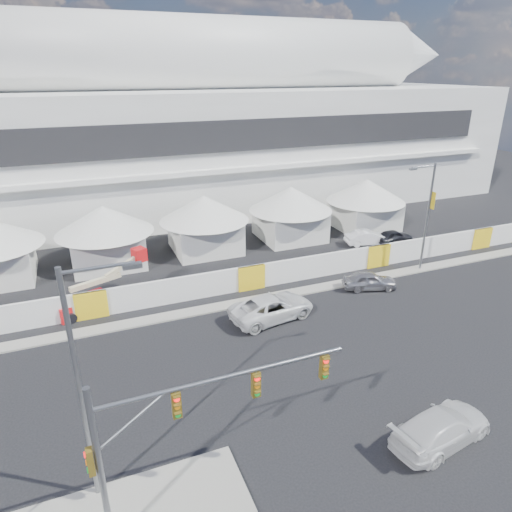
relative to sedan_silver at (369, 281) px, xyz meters
name	(u,v)px	position (x,y,z in m)	size (l,w,h in m)	color
ground	(245,435)	(-14.73, -11.01, -0.71)	(160.00, 160.00, 0.00)	black
far_curb	(410,271)	(5.27, 1.49, -0.65)	(80.00, 1.20, 0.12)	gray
stadium	(192,127)	(-6.02, 30.50, 8.74)	(80.00, 24.80, 21.98)	silver
tent_row	(157,224)	(-14.23, 12.99, 2.43)	(53.40, 8.40, 5.40)	silver
hoarding_fence	(251,277)	(-8.73, 3.49, 0.29)	(70.00, 0.25, 2.00)	silver
scaffold_tower	(453,144)	(31.27, 24.99, 5.29)	(4.40, 4.40, 12.00)	#595B60
sedan_silver	(369,281)	(0.00, 0.00, 0.00)	(4.19, 1.69, 1.43)	#9D9CA1
pickup_curb	(272,307)	(-9.04, -1.34, 0.13)	(6.09, 2.81, 1.69)	silver
pickup_near	(442,427)	(-6.31, -14.76, 0.08)	(5.48, 2.23, 1.59)	silver
lot_car_a	(367,238)	(5.59, 8.38, 0.01)	(4.38, 1.53, 1.44)	white
lot_car_b	(394,237)	(8.33, 7.76, -0.04)	(3.96, 1.59, 1.35)	black
traffic_mast	(161,446)	(-19.09, -14.35, 3.37)	(9.53, 0.68, 7.03)	gray
streetlight_median	(85,374)	(-21.22, -11.81, 5.25)	(2.80, 0.28, 10.12)	slate
streetlight_curb	(426,210)	(6.13, 1.49, 4.68)	(2.75, 0.62, 9.29)	slate
boom_lift	(92,298)	(-20.64, 4.49, 0.27)	(7.44, 2.84, 3.64)	red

